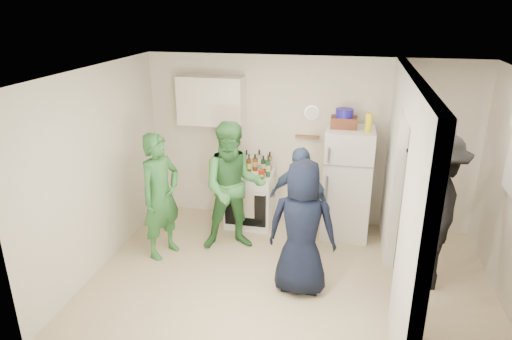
{
  "coord_description": "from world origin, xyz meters",
  "views": [
    {
      "loc": [
        0.58,
        -4.75,
        3.21
      ],
      "look_at": [
        -0.5,
        0.4,
        1.25
      ],
      "focal_mm": 32.0,
      "sensor_mm": 36.0,
      "label": 1
    }
  ],
  "objects_px": {
    "stove": "(250,198)",
    "person_green_left": "(161,196)",
    "fridge": "(347,183)",
    "person_denim": "(299,203)",
    "person_green_center": "(234,187)",
    "wicker_basket": "(344,122)",
    "person_navy": "(302,228)",
    "yellow_cup_stack_top": "(369,123)",
    "blue_bowl": "(345,113)",
    "person_nook": "(431,211)"
  },
  "relations": [
    {
      "from": "fridge",
      "to": "person_denim",
      "type": "height_order",
      "value": "fridge"
    },
    {
      "from": "stove",
      "to": "fridge",
      "type": "distance_m",
      "value": 1.46
    },
    {
      "from": "person_green_left",
      "to": "person_nook",
      "type": "relative_size",
      "value": 0.89
    },
    {
      "from": "stove",
      "to": "person_green_left",
      "type": "relative_size",
      "value": 0.5
    },
    {
      "from": "wicker_basket",
      "to": "person_green_left",
      "type": "bearing_deg",
      "value": -153.71
    },
    {
      "from": "stove",
      "to": "person_denim",
      "type": "relative_size",
      "value": 0.56
    },
    {
      "from": "blue_bowl",
      "to": "person_green_left",
      "type": "height_order",
      "value": "blue_bowl"
    },
    {
      "from": "fridge",
      "to": "person_denim",
      "type": "relative_size",
      "value": 1.05
    },
    {
      "from": "person_navy",
      "to": "person_nook",
      "type": "relative_size",
      "value": 0.85
    },
    {
      "from": "person_denim",
      "to": "fridge",
      "type": "bearing_deg",
      "value": 74.67
    },
    {
      "from": "wicker_basket",
      "to": "person_green_left",
      "type": "distance_m",
      "value": 2.64
    },
    {
      "from": "wicker_basket",
      "to": "person_green_left",
      "type": "xyz_separation_m",
      "value": [
        -2.25,
        -1.11,
        -0.82
      ]
    },
    {
      "from": "stove",
      "to": "fridge",
      "type": "relative_size",
      "value": 0.53
    },
    {
      "from": "fridge",
      "to": "person_nook",
      "type": "height_order",
      "value": "person_nook"
    },
    {
      "from": "yellow_cup_stack_top",
      "to": "person_green_center",
      "type": "xyz_separation_m",
      "value": [
        -1.69,
        -0.58,
        -0.82
      ]
    },
    {
      "from": "stove",
      "to": "person_navy",
      "type": "height_order",
      "value": "person_navy"
    },
    {
      "from": "wicker_basket",
      "to": "person_navy",
      "type": "relative_size",
      "value": 0.22
    },
    {
      "from": "fridge",
      "to": "person_navy",
      "type": "height_order",
      "value": "person_navy"
    },
    {
      "from": "yellow_cup_stack_top",
      "to": "person_navy",
      "type": "height_order",
      "value": "yellow_cup_stack_top"
    },
    {
      "from": "fridge",
      "to": "person_navy",
      "type": "distance_m",
      "value": 1.57
    },
    {
      "from": "wicker_basket",
      "to": "person_denim",
      "type": "bearing_deg",
      "value": -122.8
    },
    {
      "from": "fridge",
      "to": "wicker_basket",
      "type": "distance_m",
      "value": 0.87
    },
    {
      "from": "person_navy",
      "to": "person_green_center",
      "type": "bearing_deg",
      "value": -37.82
    },
    {
      "from": "person_green_left",
      "to": "person_green_center",
      "type": "height_order",
      "value": "person_green_center"
    },
    {
      "from": "blue_bowl",
      "to": "person_navy",
      "type": "xyz_separation_m",
      "value": [
        -0.36,
        -1.55,
        -0.99
      ]
    },
    {
      "from": "stove",
      "to": "wicker_basket",
      "type": "distance_m",
      "value": 1.81
    },
    {
      "from": "stove",
      "to": "person_denim",
      "type": "height_order",
      "value": "person_denim"
    },
    {
      "from": "stove",
      "to": "person_denim",
      "type": "xyz_separation_m",
      "value": [
        0.82,
        -0.75,
        0.33
      ]
    },
    {
      "from": "fridge",
      "to": "person_denim",
      "type": "distance_m",
      "value": 0.93
    },
    {
      "from": "person_denim",
      "to": "person_green_center",
      "type": "bearing_deg",
      "value": -157.75
    },
    {
      "from": "person_navy",
      "to": "wicker_basket",
      "type": "bearing_deg",
      "value": -101.88
    },
    {
      "from": "person_denim",
      "to": "yellow_cup_stack_top",
      "type": "bearing_deg",
      "value": 61.45
    },
    {
      "from": "yellow_cup_stack_top",
      "to": "person_denim",
      "type": "xyz_separation_m",
      "value": [
        -0.81,
        -0.62,
        -0.96
      ]
    },
    {
      "from": "fridge",
      "to": "person_green_left",
      "type": "bearing_deg",
      "value": -155.69
    },
    {
      "from": "wicker_basket",
      "to": "stove",
      "type": "bearing_deg",
      "value": -179.13
    },
    {
      "from": "yellow_cup_stack_top",
      "to": "wicker_basket",
      "type": "bearing_deg",
      "value": 154.89
    },
    {
      "from": "stove",
      "to": "person_green_center",
      "type": "xyz_separation_m",
      "value": [
        -0.06,
        -0.71,
        0.47
      ]
    },
    {
      "from": "stove",
      "to": "person_navy",
      "type": "bearing_deg",
      "value": -58.23
    },
    {
      "from": "stove",
      "to": "blue_bowl",
      "type": "distance_m",
      "value": 1.9
    },
    {
      "from": "stove",
      "to": "person_navy",
      "type": "relative_size",
      "value": 0.52
    },
    {
      "from": "person_denim",
      "to": "person_green_left",
      "type": "bearing_deg",
      "value": -144.54
    },
    {
      "from": "blue_bowl",
      "to": "yellow_cup_stack_top",
      "type": "bearing_deg",
      "value": -25.11
    },
    {
      "from": "person_green_center",
      "to": "yellow_cup_stack_top",
      "type": "bearing_deg",
      "value": 1.77
    },
    {
      "from": "person_green_center",
      "to": "person_nook",
      "type": "relative_size",
      "value": 0.94
    },
    {
      "from": "person_denim",
      "to": "wicker_basket",
      "type": "bearing_deg",
      "value": 81.54
    },
    {
      "from": "wicker_basket",
      "to": "fridge",
      "type": "bearing_deg",
      "value": -26.57
    },
    {
      "from": "person_nook",
      "to": "yellow_cup_stack_top",
      "type": "bearing_deg",
      "value": -140.55
    },
    {
      "from": "wicker_basket",
      "to": "person_nook",
      "type": "bearing_deg",
      "value": -46.2
    },
    {
      "from": "yellow_cup_stack_top",
      "to": "person_green_center",
      "type": "relative_size",
      "value": 0.14
    },
    {
      "from": "stove",
      "to": "person_green_left",
      "type": "distance_m",
      "value": 1.5
    }
  ]
}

